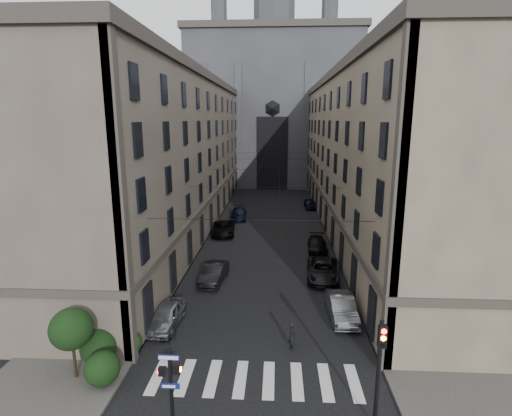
% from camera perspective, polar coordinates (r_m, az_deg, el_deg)
% --- Properties ---
extents(sidewalk_left, '(7.00, 80.00, 0.15)m').
position_cam_1_polar(sidewalk_left, '(52.82, -9.68, -2.38)').
color(sidewalk_left, '#383533').
rests_on(sidewalk_left, ground).
extents(sidewalk_right, '(7.00, 80.00, 0.15)m').
position_cam_1_polar(sidewalk_right, '(52.38, 13.37, -2.67)').
color(sidewalk_right, '#383533').
rests_on(sidewalk_right, ground).
extents(zebra_crossing, '(11.00, 3.20, 0.01)m').
position_cam_1_polar(zebra_crossing, '(23.15, -0.19, -23.26)').
color(zebra_crossing, beige).
rests_on(zebra_crossing, ground).
extents(building_left, '(13.60, 60.60, 18.85)m').
position_cam_1_polar(building_left, '(51.98, -13.25, 7.61)').
color(building_left, '#4B4239').
rests_on(building_left, ground).
extents(building_right, '(13.60, 60.60, 18.85)m').
position_cam_1_polar(building_right, '(51.41, 17.15, 7.34)').
color(building_right, brown).
rests_on(building_right, ground).
extents(gothic_tower, '(35.00, 23.00, 58.00)m').
position_cam_1_polar(gothic_tower, '(88.80, 2.50, 15.33)').
color(gothic_tower, '#2D2D33').
rests_on(gothic_tower, ground).
extents(pedestrian_signal_left, '(1.02, 0.38, 4.00)m').
position_cam_1_polar(pedestrian_signal_left, '(19.49, -12.13, -22.97)').
color(pedestrian_signal_left, black).
rests_on(pedestrian_signal_left, ground).
extents(traffic_light_right, '(0.34, 0.50, 5.20)m').
position_cam_1_polar(traffic_light_right, '(19.26, 17.24, -20.28)').
color(traffic_light_right, black).
rests_on(traffic_light_right, ground).
extents(shrub_cluster, '(3.90, 4.40, 3.90)m').
position_cam_1_polar(shrub_cluster, '(24.20, -22.35, -17.52)').
color(shrub_cluster, black).
rests_on(shrub_cluster, sidewalk_left).
extents(tram_wires, '(14.00, 60.00, 0.43)m').
position_cam_1_polar(tram_wires, '(49.78, 1.84, 5.30)').
color(tram_wires, black).
rests_on(tram_wires, ground).
extents(car_left_near, '(2.01, 4.48, 1.49)m').
position_cam_1_polar(car_left_near, '(28.18, -12.66, -14.79)').
color(car_left_near, gray).
rests_on(car_left_near, ground).
extents(car_left_midnear, '(2.10, 4.87, 1.56)m').
position_cam_1_polar(car_left_midnear, '(34.49, -6.01, -9.23)').
color(car_left_midnear, black).
rests_on(car_left_midnear, ground).
extents(car_left_midfar, '(3.07, 5.86, 1.57)m').
position_cam_1_polar(car_left_midfar, '(47.88, -4.69, -2.92)').
color(car_left_midfar, black).
rests_on(car_left_midfar, ground).
extents(car_left_far, '(2.54, 5.33, 1.50)m').
position_cam_1_polar(car_left_far, '(55.25, -2.46, -0.82)').
color(car_left_far, black).
rests_on(car_left_far, ground).
extents(car_right_near, '(1.78, 4.83, 1.58)m').
position_cam_1_polar(car_right_near, '(29.10, 12.16, -13.74)').
color(car_right_near, slate).
rests_on(car_right_near, ground).
extents(car_right_midnear, '(3.07, 5.92, 1.59)m').
position_cam_1_polar(car_right_midnear, '(35.40, 9.51, -8.72)').
color(car_right_midnear, black).
rests_on(car_right_midnear, ground).
extents(car_right_midfar, '(2.19, 4.92, 1.40)m').
position_cam_1_polar(car_right_midfar, '(42.52, 8.75, -5.16)').
color(car_right_midfar, black).
rests_on(car_right_midfar, ground).
extents(car_right_far, '(1.90, 4.36, 1.46)m').
position_cam_1_polar(car_right_far, '(62.32, 7.75, 0.60)').
color(car_right_far, black).
rests_on(car_right_far, ground).
extents(pedestrian, '(0.62, 0.74, 1.74)m').
position_cam_1_polar(pedestrian, '(25.19, 5.17, -17.73)').
color(pedestrian, black).
rests_on(pedestrian, ground).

